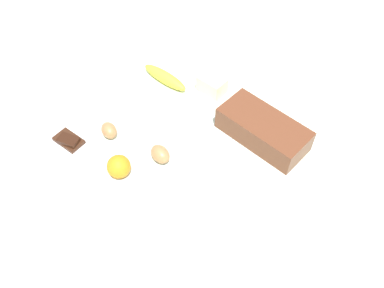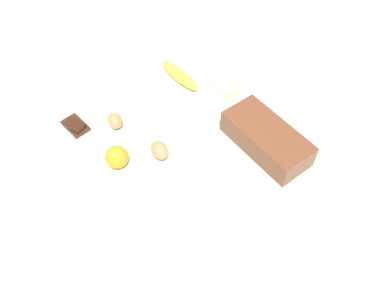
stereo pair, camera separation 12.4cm
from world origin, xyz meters
name	(u,v)px [view 2 (the right image)]	position (x,y,z in m)	size (l,w,h in m)	color
ground_plane	(192,154)	(0.00, 0.00, -0.01)	(2.40, 2.40, 0.02)	silver
loaf_pan	(267,138)	(0.12, 0.19, 0.04)	(0.28, 0.14, 0.08)	brown
flour_bowl	(191,231)	(0.23, -0.17, 0.03)	(0.15, 0.15, 0.07)	white
banana	(180,75)	(-0.29, 0.16, 0.02)	(0.19, 0.04, 0.04)	yellow
orange_fruit	(117,157)	(-0.10, -0.20, 0.03)	(0.07, 0.07, 0.07)	orange
butter_block	(225,88)	(-0.14, 0.24, 0.03)	(0.09, 0.06, 0.06)	#F4EDB2
egg_near_butter	(160,150)	(-0.05, -0.08, 0.02)	(0.05, 0.05, 0.07)	#B07748
egg_beside_bowl	(115,121)	(-0.23, -0.13, 0.02)	(0.05, 0.05, 0.06)	#AC7446
chocolate_plate	(76,127)	(-0.29, -0.24, 0.01)	(0.13, 0.13, 0.03)	white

